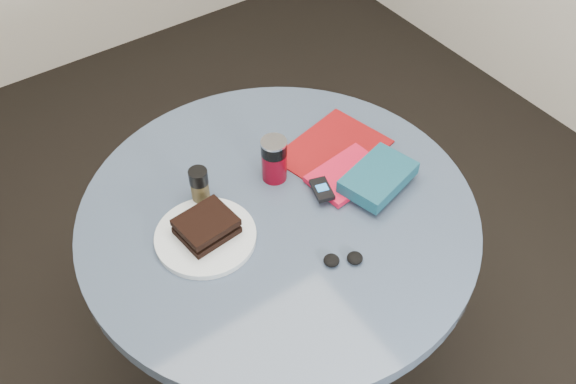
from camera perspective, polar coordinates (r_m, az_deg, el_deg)
ground at (r=2.22m, az=-0.66°, el=-14.60°), size 4.00×4.00×0.00m
table at (r=1.72m, az=-0.82°, el=-5.27°), size 1.00×1.00×0.75m
plate at (r=1.55m, az=-7.33°, el=-3.97°), size 0.32×0.32×0.02m
sandwich at (r=1.53m, az=-7.27°, el=-3.03°), size 0.14×0.12×0.05m
soda_can at (r=1.63m, az=-1.24°, el=2.91°), size 0.09×0.09×0.13m
pepper_grinder at (r=1.59m, az=-7.86°, el=0.50°), size 0.06×0.06×0.11m
magazine at (r=1.75m, az=4.05°, el=3.75°), size 0.32×0.27×0.00m
red_book at (r=1.67m, az=5.29°, el=1.56°), size 0.21×0.15×0.02m
novel at (r=1.64m, az=8.03°, el=1.31°), size 0.22×0.17×0.04m
mp3_player at (r=1.61m, az=3.04°, el=0.23°), size 0.06×0.08×0.01m
headphones at (r=1.49m, az=4.93°, el=-5.97°), size 0.10×0.08×0.02m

